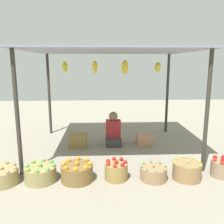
{
  "coord_description": "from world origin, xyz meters",
  "views": [
    {
      "loc": [
        -0.21,
        -5.13,
        1.89
      ],
      "look_at": [
        0.0,
        -0.6,
        0.95
      ],
      "focal_mm": 38.35,
      "sensor_mm": 36.0,
      "label": 1
    }
  ],
  "objects_px": {
    "basket_red_apples": "(116,171)",
    "basket_green_chilies": "(153,173)",
    "wooden_crate_stacked_rear": "(78,140)",
    "basket_oranges": "(77,172)",
    "basket_limes": "(187,171)",
    "wooden_crate_near_vendor": "(144,139)",
    "basket_green_apples": "(41,173)",
    "basket_potatoes": "(2,176)",
    "vendor_person": "(113,132)",
    "basket_red_tomatoes": "(222,168)"
  },
  "relations": [
    {
      "from": "vendor_person",
      "to": "wooden_crate_stacked_rear",
      "type": "xyz_separation_m",
      "value": [
        -0.82,
        -0.09,
        -0.15
      ]
    },
    {
      "from": "vendor_person",
      "to": "basket_red_apples",
      "type": "xyz_separation_m",
      "value": [
        -0.04,
        -1.71,
        -0.15
      ]
    },
    {
      "from": "basket_green_apples",
      "to": "wooden_crate_near_vendor",
      "type": "height_order",
      "value": "basket_green_apples"
    },
    {
      "from": "vendor_person",
      "to": "wooden_crate_stacked_rear",
      "type": "height_order",
      "value": "vendor_person"
    },
    {
      "from": "basket_green_chilies",
      "to": "basket_oranges",
      "type": "bearing_deg",
      "value": 179.04
    },
    {
      "from": "basket_limes",
      "to": "wooden_crate_near_vendor",
      "type": "relative_size",
      "value": 1.33
    },
    {
      "from": "vendor_person",
      "to": "wooden_crate_near_vendor",
      "type": "height_order",
      "value": "vendor_person"
    },
    {
      "from": "basket_oranges",
      "to": "basket_green_chilies",
      "type": "distance_m",
      "value": 1.25
    },
    {
      "from": "basket_oranges",
      "to": "basket_green_apples",
      "type": "bearing_deg",
      "value": 178.9
    },
    {
      "from": "basket_red_apples",
      "to": "basket_green_chilies",
      "type": "relative_size",
      "value": 0.87
    },
    {
      "from": "basket_oranges",
      "to": "basket_red_tomatoes",
      "type": "bearing_deg",
      "value": 1.19
    },
    {
      "from": "wooden_crate_stacked_rear",
      "to": "vendor_person",
      "type": "bearing_deg",
      "value": 6.37
    },
    {
      "from": "basket_oranges",
      "to": "basket_green_chilies",
      "type": "height_order",
      "value": "basket_oranges"
    },
    {
      "from": "basket_green_apples",
      "to": "wooden_crate_stacked_rear",
      "type": "bearing_deg",
      "value": 74.72
    },
    {
      "from": "basket_red_apples",
      "to": "wooden_crate_near_vendor",
      "type": "bearing_deg",
      "value": 65.52
    },
    {
      "from": "basket_red_apples",
      "to": "basket_green_chilies",
      "type": "bearing_deg",
      "value": -4.3
    },
    {
      "from": "wooden_crate_near_vendor",
      "to": "wooden_crate_stacked_rear",
      "type": "distance_m",
      "value": 1.54
    },
    {
      "from": "vendor_person",
      "to": "basket_potatoes",
      "type": "bearing_deg",
      "value": -136.09
    },
    {
      "from": "vendor_person",
      "to": "wooden_crate_stacked_rear",
      "type": "relative_size",
      "value": 1.94
    },
    {
      "from": "vendor_person",
      "to": "basket_red_apples",
      "type": "height_order",
      "value": "vendor_person"
    },
    {
      "from": "basket_green_chilies",
      "to": "basket_limes",
      "type": "height_order",
      "value": "basket_limes"
    },
    {
      "from": "basket_green_apples",
      "to": "basket_limes",
      "type": "bearing_deg",
      "value": -0.77
    },
    {
      "from": "basket_green_apples",
      "to": "basket_red_tomatoes",
      "type": "distance_m",
      "value": 3.03
    },
    {
      "from": "wooden_crate_stacked_rear",
      "to": "basket_red_apples",
      "type": "bearing_deg",
      "value": -64.17
    },
    {
      "from": "basket_green_chilies",
      "to": "basket_red_tomatoes",
      "type": "bearing_deg",
      "value": 3.45
    },
    {
      "from": "basket_potatoes",
      "to": "wooden_crate_stacked_rear",
      "type": "bearing_deg",
      "value": 58.65
    },
    {
      "from": "basket_limes",
      "to": "basket_red_tomatoes",
      "type": "xyz_separation_m",
      "value": [
        0.63,
        0.07,
        0.0
      ]
    },
    {
      "from": "basket_green_chilies",
      "to": "wooden_crate_stacked_rear",
      "type": "relative_size",
      "value": 1.09
    },
    {
      "from": "basket_potatoes",
      "to": "basket_red_tomatoes",
      "type": "relative_size",
      "value": 1.34
    },
    {
      "from": "wooden_crate_stacked_rear",
      "to": "basket_limes",
      "type": "bearing_deg",
      "value": -40.5
    },
    {
      "from": "basket_red_apples",
      "to": "basket_green_chilies",
      "type": "distance_m",
      "value": 0.61
    },
    {
      "from": "basket_potatoes",
      "to": "basket_green_chilies",
      "type": "height_order",
      "value": "basket_potatoes"
    },
    {
      "from": "basket_green_chilies",
      "to": "basket_limes",
      "type": "distance_m",
      "value": 0.56
    },
    {
      "from": "basket_red_tomatoes",
      "to": "wooden_crate_stacked_rear",
      "type": "bearing_deg",
      "value": 148.26
    },
    {
      "from": "basket_red_apples",
      "to": "basket_oranges",
      "type": "bearing_deg",
      "value": -177.76
    },
    {
      "from": "basket_green_apples",
      "to": "basket_red_apples",
      "type": "height_order",
      "value": "basket_red_apples"
    },
    {
      "from": "basket_green_chilies",
      "to": "wooden_crate_near_vendor",
      "type": "xyz_separation_m",
      "value": [
        0.15,
        1.71,
        0.03
      ]
    },
    {
      "from": "basket_green_apples",
      "to": "wooden_crate_stacked_rear",
      "type": "height_order",
      "value": "basket_green_apples"
    },
    {
      "from": "basket_oranges",
      "to": "basket_red_apples",
      "type": "bearing_deg",
      "value": 2.24
    },
    {
      "from": "wooden_crate_near_vendor",
      "to": "basket_green_chilies",
      "type": "bearing_deg",
      "value": -94.94
    },
    {
      "from": "basket_green_chilies",
      "to": "wooden_crate_stacked_rear",
      "type": "height_order",
      "value": "wooden_crate_stacked_rear"
    },
    {
      "from": "vendor_person",
      "to": "wooden_crate_near_vendor",
      "type": "relative_size",
      "value": 2.24
    },
    {
      "from": "basket_green_chilies",
      "to": "basket_red_tomatoes",
      "type": "distance_m",
      "value": 1.19
    },
    {
      "from": "basket_green_apples",
      "to": "basket_oranges",
      "type": "relative_size",
      "value": 0.98
    },
    {
      "from": "basket_red_apples",
      "to": "basket_limes",
      "type": "relative_size",
      "value": 0.82
    },
    {
      "from": "basket_oranges",
      "to": "wooden_crate_stacked_rear",
      "type": "distance_m",
      "value": 1.65
    },
    {
      "from": "basket_oranges",
      "to": "wooden_crate_near_vendor",
      "type": "height_order",
      "value": "basket_oranges"
    },
    {
      "from": "basket_red_tomatoes",
      "to": "wooden_crate_stacked_rear",
      "type": "relative_size",
      "value": 0.92
    },
    {
      "from": "basket_oranges",
      "to": "basket_red_tomatoes",
      "type": "height_order",
      "value": "basket_oranges"
    },
    {
      "from": "basket_red_apples",
      "to": "basket_red_tomatoes",
      "type": "height_order",
      "value": "basket_red_apples"
    }
  ]
}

